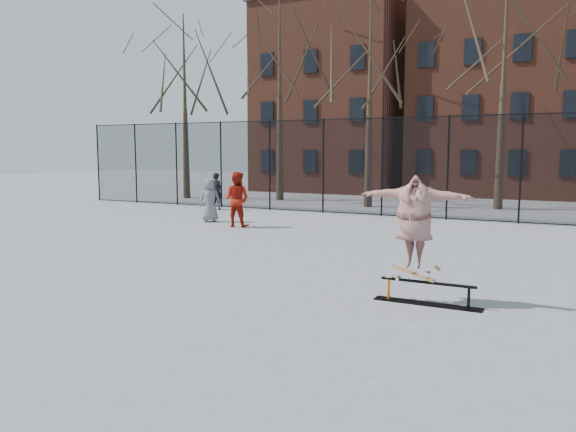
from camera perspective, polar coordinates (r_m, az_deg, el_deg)
The scene contains 10 objects.
ground at distance 10.88m, azimuth -4.63°, elevation -7.51°, with size 100.00×100.00×0.00m, color slate.
skate_rail at distance 10.14m, azimuth 13.97°, elevation -7.81°, with size 1.87×0.29×0.41m.
skateboard at distance 10.13m, azimuth 12.59°, elevation -6.04°, with size 0.84×0.20×0.10m, color #A37B41, non-canonical shape.
skater at distance 9.98m, azimuth 12.72°, elevation -1.25°, with size 1.98×0.54×1.61m, color #3E3B95.
bystander_grey at distance 21.16m, azimuth -7.95°, elevation 1.60°, with size 0.79×0.52×1.62m, color slate.
bystander_black at distance 25.47m, azimuth -7.26°, elevation 2.51°, with size 0.61×0.40×1.66m, color black.
bystander_red at distance 19.67m, azimuth -5.23°, elevation 1.70°, with size 0.94×0.73×1.93m, color #A11A0E.
fence at distance 22.67m, azimuth 12.91°, elevation 4.98°, with size 34.03×0.07×4.00m.
tree_row at distance 27.16m, azimuth 14.96°, elevation 16.42°, with size 33.66×7.46×10.67m.
rowhouses at distance 35.46m, azimuth 19.57°, elevation 11.82°, with size 29.00×7.00×13.00m.
Camera 1 is at (5.57, -8.96, 2.67)m, focal length 35.00 mm.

